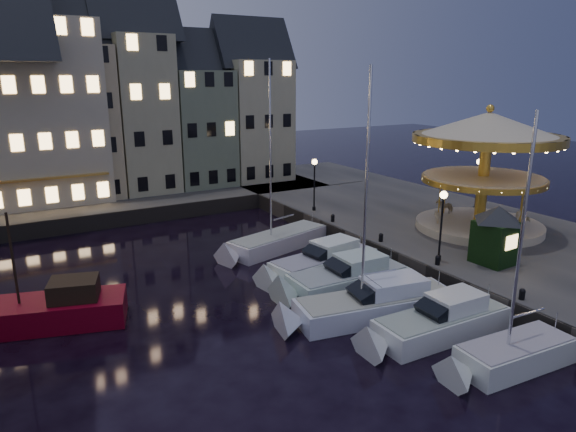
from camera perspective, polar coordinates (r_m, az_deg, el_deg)
ground at (r=26.91m, az=6.84°, el=-10.80°), size 160.00×160.00×0.00m
quay_east at (r=39.81m, az=17.93°, el=-1.73°), size 16.00×56.00×1.30m
quay_north at (r=48.94m, az=-21.35°, el=1.06°), size 44.00×12.00×1.30m
quaywall_e at (r=34.48m, az=8.91°, el=-3.75°), size 0.15×44.00×1.30m
quaywall_n at (r=43.55m, az=-17.48°, el=-0.26°), size 48.00×0.15×1.30m
streetlamp_b at (r=30.82m, az=16.74°, el=0.02°), size 0.44×0.44×4.17m
streetlamp_c at (r=40.95m, az=2.95°, el=4.32°), size 0.44×0.44×4.17m
streetlamp_d at (r=43.65m, az=20.35°, el=4.07°), size 0.44×0.44×4.17m
bollard_a at (r=27.58m, az=24.58°, el=-7.84°), size 0.30×0.30×0.57m
bollard_b at (r=30.77m, az=16.30°, el=-4.68°), size 0.30×0.30×0.57m
bollard_c at (r=34.19m, az=10.28°, el=-2.30°), size 0.30×0.30×0.57m
bollard_d at (r=38.35m, az=5.00°, el=-0.18°), size 0.30×0.30×0.57m
townhouse_nc at (r=49.73m, az=-22.65°, el=10.67°), size 6.82×8.00×14.80m
townhouse_nd at (r=50.81m, az=-16.17°, el=11.87°), size 5.50×8.00×15.80m
townhouse_ne at (r=52.51m, az=-10.19°, el=10.66°), size 6.16×8.00×12.80m
townhouse_nf at (r=54.84m, az=-4.16°, el=11.57°), size 6.82×8.00×13.80m
motorboat_a at (r=23.75m, az=23.02°, el=-14.31°), size 6.29×2.35×10.38m
motorboat_b at (r=25.25m, az=16.03°, el=-11.54°), size 7.80×2.42×2.15m
motorboat_c at (r=26.41m, az=8.99°, el=-9.77°), size 9.38×3.89×12.40m
motorboat_d at (r=29.40m, az=6.02°, el=-7.08°), size 7.95×2.78×2.15m
motorboat_e at (r=31.67m, az=3.46°, el=-5.35°), size 8.19×3.38×2.15m
motorboat_f at (r=35.84m, az=-1.66°, el=-3.03°), size 8.84×4.47×11.78m
red_fishing_boat at (r=27.95m, az=-25.16°, el=-9.62°), size 8.06×4.68×5.99m
carousel at (r=37.63m, az=21.17°, el=6.98°), size 9.91×9.91×8.67m
ticket_kiosk at (r=31.57m, az=22.23°, el=-0.91°), size 3.30×3.30×3.87m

